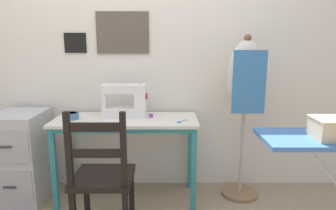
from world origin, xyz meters
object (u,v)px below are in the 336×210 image
Objects in this scene: scissors at (182,122)px; filing_cabinet at (24,156)px; thread_spool_near_machine at (152,115)px; wooden_chair at (104,178)px; storage_box at (332,129)px; dress_form at (247,86)px; fabric_bowl at (73,116)px; sewing_machine at (128,102)px.

filing_cabinet reaches higher than scissors.
thread_spool_near_machine is 0.05× the size of wooden_chair.
thread_spool_near_machine reaches higher than scissors.
scissors is 1.40m from filing_cabinet.
wooden_chair is at bearing 162.64° from storage_box.
wooden_chair is at bearing -151.81° from dress_form.
wooden_chair is at bearing -142.17° from scissors.
storage_box is (1.63, -0.92, 0.16)m from fabric_bowl.
sewing_machine is at bearing 81.16° from wooden_chair.
wooden_chair is at bearing -98.84° from sewing_machine.
filing_cabinet is 0.54× the size of dress_form.
fabric_bowl is 2.95× the size of thread_spool_near_machine.
thread_spool_near_machine is (0.66, 0.04, -0.01)m from fabric_bowl.
scissors is 0.12× the size of wooden_chair.
thread_spool_near_machine is at bearing -11.34° from sewing_machine.
dress_form is at bearing 1.44° from thread_spool_near_machine.
wooden_chair is at bearing -118.21° from thread_spool_near_machine.
dress_form is (0.54, 0.16, 0.26)m from scissors.
thread_spool_near_machine is (0.21, -0.04, -0.11)m from sewing_machine.
scissors is at bearing -28.85° from thread_spool_near_machine.
filing_cabinet is at bearing -178.82° from dress_form.
dress_form reaches higher than filing_cabinet.
thread_spool_near_machine is at bearing 61.79° from wooden_chair.
thread_spool_near_machine is at bearing 0.99° from filing_cabinet.
wooden_chair is (0.35, -0.52, -0.31)m from fabric_bowl.
fabric_bowl is 0.13× the size of wooden_chair.
sewing_machine is 9.07× the size of thread_spool_near_machine.
dress_form is at bearing -1.26° from sewing_machine.
sewing_machine is 0.47m from fabric_bowl.
wooden_chair is 1.35m from dress_form.
fabric_bowl is 0.91m from scissors.
thread_spool_near_machine is at bearing 3.70° from fabric_bowl.
fabric_bowl reaches higher than thread_spool_near_machine.
fabric_bowl is 0.70× the size of storage_box.
filing_cabinet is at bearing 177.07° from fabric_bowl.
dress_form reaches higher than fabric_bowl.
storage_box reaches higher than fabric_bowl.
storage_box is (0.73, -0.83, 0.18)m from scissors.
storage_box is at bearing -29.37° from fabric_bowl.
dress_form is (0.99, -0.02, 0.14)m from sewing_machine.
fabric_bowl is 0.70m from wooden_chair.
fabric_bowl is at bearing 124.30° from wooden_chair.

